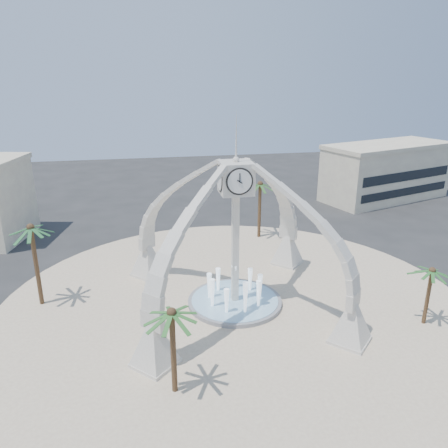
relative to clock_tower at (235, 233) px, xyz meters
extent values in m
plane|color=#282828|center=(0.00, 0.00, -6.49)|extent=(140.00, 140.00, 0.00)
cylinder|color=beige|center=(0.00, 0.00, -6.46)|extent=(40.00, 40.00, 0.06)
cube|color=silver|center=(0.00, 0.00, -1.59)|extent=(0.55, 0.55, 9.80)
cube|color=silver|center=(0.00, 0.00, 4.56)|extent=(2.50, 2.50, 2.50)
cone|color=silver|center=(0.00, 0.00, 7.81)|extent=(0.20, 0.20, 4.00)
cylinder|color=white|center=(0.00, -1.29, 4.56)|extent=(1.84, 0.04, 1.84)
pyramid|color=silver|center=(7.07, 7.07, -4.89)|extent=(3.80, 3.80, 3.20)
pyramid|color=silver|center=(-7.07, 7.07, -4.89)|extent=(3.80, 3.80, 3.20)
pyramid|color=silver|center=(-7.07, -7.07, -4.89)|extent=(3.80, 3.80, 3.20)
pyramid|color=silver|center=(7.07, -7.07, -4.89)|extent=(3.80, 3.80, 3.20)
cylinder|color=gray|center=(0.00, 0.00, -6.29)|extent=(8.00, 8.00, 0.40)
cylinder|color=#97C6E1|center=(0.00, 0.00, -6.07)|extent=(7.40, 7.40, 0.04)
cone|color=white|center=(0.00, 0.00, -4.47)|extent=(0.60, 0.60, 3.20)
cube|color=beige|center=(30.00, 28.00, -2.49)|extent=(21.49, 13.79, 8.00)
cube|color=beige|center=(30.00, 28.00, 1.81)|extent=(21.87, 14.17, 0.60)
cylinder|color=brown|center=(13.98, -5.88, -4.13)|extent=(0.31, 0.31, 4.71)
cylinder|color=brown|center=(-16.22, 3.12, -2.95)|extent=(0.37, 0.37, 7.08)
cylinder|color=brown|center=(6.28, 15.17, -3.15)|extent=(0.39, 0.39, 6.69)
cylinder|color=brown|center=(-5.97, -9.89, -3.65)|extent=(0.35, 0.35, 5.68)
camera|label=1|loc=(-7.22, -32.30, 12.26)|focal=35.00mm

